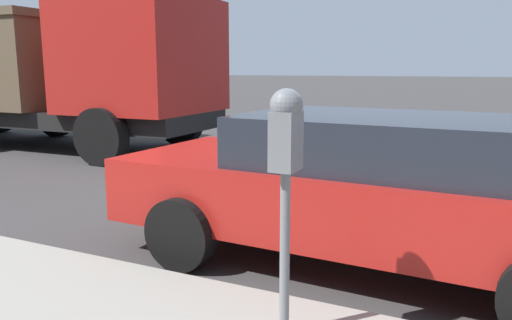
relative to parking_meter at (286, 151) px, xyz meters
The scene contains 4 objects.
ground_plane 2.98m from the parking_meter, ahead, with size 220.00×220.00×0.00m, color #3D3A3A.
parking_meter is the anchor object (origin of this frame).
car_red 1.75m from the parking_meter, ahead, with size 2.10×4.55×1.33m.
dump_truck 9.91m from the parking_meter, 56.58° to the left, with size 3.14×8.47×3.08m.
Camera 1 is at (-5.31, -1.12, 1.73)m, focal length 35.00 mm.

